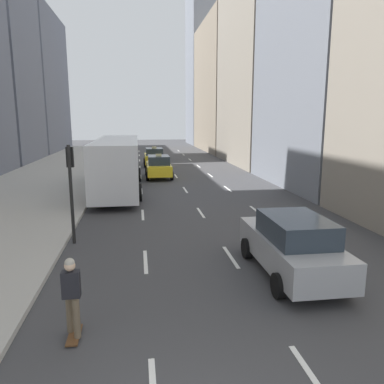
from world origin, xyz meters
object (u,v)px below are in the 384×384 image
at_px(taxi_lead, 154,157).
at_px(traffic_light_pole, 71,178).
at_px(skateboarder, 72,294).
at_px(city_bus, 118,163).
at_px(taxi_second, 159,166).
at_px(sedan_black_near, 292,245).

distance_m(taxi_lead, traffic_light_pole, 23.11).
bearing_deg(skateboarder, city_bus, 89.46).
bearing_deg(taxi_lead, city_bus, -102.44).
height_order(taxi_second, city_bus, city_bus).
relative_size(skateboarder, traffic_light_pole, 0.48).
height_order(sedan_black_near, skateboarder, sedan_black_near).
distance_m(sedan_black_near, city_bus, 15.00).
bearing_deg(traffic_light_pole, taxi_lead, 80.14).
xyz_separation_m(city_bus, skateboarder, (-0.15, -16.30, -0.82)).
distance_m(taxi_second, city_bus, 5.87).
bearing_deg(traffic_light_pole, skateboarder, -81.15).
relative_size(sedan_black_near, traffic_light_pole, 1.27).
distance_m(city_bus, skateboarder, 16.33).
xyz_separation_m(sedan_black_near, city_bus, (-5.61, 13.88, 0.88)).
bearing_deg(sedan_black_near, taxi_lead, 96.00).
xyz_separation_m(taxi_second, traffic_light_pole, (-3.95, -15.05, 1.53)).
xyz_separation_m(taxi_lead, traffic_light_pole, (-3.95, -22.72, 1.53)).
height_order(taxi_second, sedan_black_near, taxi_second).
relative_size(taxi_lead, sedan_black_near, 0.96).
bearing_deg(traffic_light_pole, sedan_black_near, -30.05).
xyz_separation_m(city_bus, traffic_light_pole, (-1.14, -9.98, 0.62)).
xyz_separation_m(taxi_second, city_bus, (-2.81, -5.07, 0.91)).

